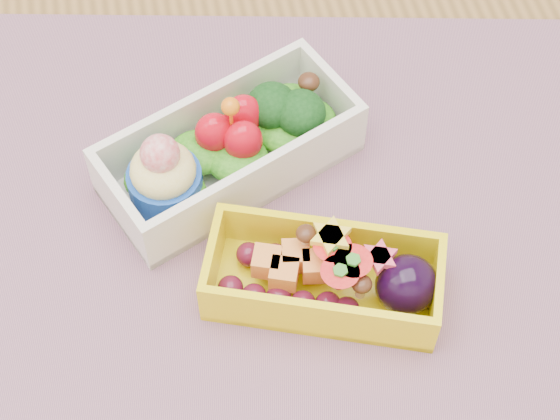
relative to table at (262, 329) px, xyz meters
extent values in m
cube|color=brown|center=(0.00, 0.00, 0.08)|extent=(1.20, 0.80, 0.04)
cube|color=#8B6069|center=(0.01, 0.01, 0.10)|extent=(0.67, 0.56, 0.00)
cube|color=silver|center=(-0.01, 0.09, 0.13)|extent=(0.21, 0.15, 0.05)
ellipsoid|color=#59B825|center=(-0.01, 0.09, 0.12)|extent=(0.19, 0.13, 0.02)
cylinder|color=#1644A7|center=(-0.06, 0.06, 0.13)|extent=(0.05, 0.05, 0.03)
sphere|color=red|center=(-0.06, 0.06, 0.17)|extent=(0.03, 0.03, 0.03)
ellipsoid|color=red|center=(-0.02, 0.09, 0.14)|extent=(0.03, 0.02, 0.04)
ellipsoid|color=red|center=(0.00, 0.08, 0.14)|extent=(0.03, 0.02, 0.04)
ellipsoid|color=red|center=(0.01, 0.10, 0.14)|extent=(0.03, 0.02, 0.04)
sphere|color=orange|center=(0.00, 0.09, 0.17)|extent=(0.01, 0.01, 0.01)
ellipsoid|color=black|center=(0.03, 0.11, 0.14)|extent=(0.04, 0.04, 0.03)
ellipsoid|color=black|center=(0.05, 0.10, 0.14)|extent=(0.04, 0.04, 0.03)
ellipsoid|color=#3F2111|center=(0.06, 0.12, 0.15)|extent=(0.02, 0.02, 0.01)
cube|color=yellow|center=(0.04, -0.03, 0.12)|extent=(0.17, 0.12, 0.04)
ellipsoid|color=#520F25|center=(0.01, -0.02, 0.12)|extent=(0.09, 0.07, 0.02)
cube|color=orange|center=(0.02, -0.02, 0.13)|extent=(0.05, 0.05, 0.02)
cone|color=red|center=(0.05, -0.02, 0.14)|extent=(0.03, 0.03, 0.03)
cone|color=red|center=(0.06, -0.04, 0.14)|extent=(0.03, 0.03, 0.03)
cone|color=red|center=(0.05, -0.04, 0.14)|extent=(0.03, 0.03, 0.03)
cylinder|color=yellow|center=(0.05, -0.02, 0.15)|extent=(0.03, 0.03, 0.01)
cylinder|color=#E53F5B|center=(0.07, -0.03, 0.15)|extent=(0.03, 0.03, 0.01)
ellipsoid|color=#3F2111|center=(0.03, -0.01, 0.13)|extent=(0.01, 0.01, 0.01)
ellipsoid|color=#3F2111|center=(0.06, -0.05, 0.13)|extent=(0.01, 0.01, 0.01)
ellipsoid|color=black|center=(0.09, -0.05, 0.13)|extent=(0.04, 0.04, 0.04)
camera|label=1|loc=(-0.05, -0.32, 0.66)|focal=59.08mm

